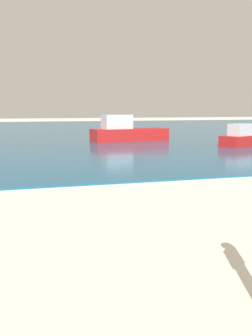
% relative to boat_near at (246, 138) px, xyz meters
% --- Properties ---
extents(water, '(160.00, 60.00, 0.06)m').
position_rel_boat_near_xyz_m(water, '(-11.92, 20.52, -0.51)').
color(water, '#14567F').
rests_on(water, ground).
extents(boat_near, '(4.27, 2.70, 1.38)m').
position_rel_boat_near_xyz_m(boat_near, '(0.00, 0.00, 0.00)').
color(boat_near, red).
rests_on(boat_near, water).
extents(boat_far, '(5.71, 2.43, 1.88)m').
position_rel_boat_near_xyz_m(boat_far, '(-6.22, 5.47, 0.17)').
color(boat_far, red).
rests_on(boat_far, water).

